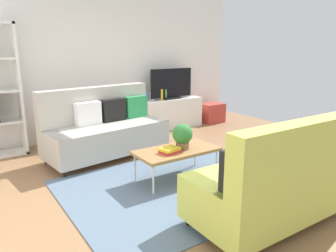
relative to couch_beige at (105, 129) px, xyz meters
The scene contains 16 objects.
ground_plane 1.64m from the couch_beige, 75.30° to the right, with size 7.68×7.68×0.00m, color #936B47.
wall_far 1.67m from the couch_beige, 72.67° to the left, with size 6.40×0.12×2.90m, color white.
area_rug 1.72m from the couch_beige, 77.96° to the right, with size 2.90×2.20×0.01m, color slate.
couch_beige is the anchor object (origin of this frame).
couch_green 2.92m from the couch_beige, 76.60° to the right, with size 1.91×0.87×1.10m.
coffee_table 1.48m from the couch_beige, 74.44° to the right, with size 1.10×0.56×0.42m.
tv_console 2.14m from the couch_beige, 26.03° to the left, with size 1.40×0.44×0.64m, color silver.
tv 2.19m from the couch_beige, 25.55° to the left, with size 1.00×0.20×0.64m.
storage_trunk 3.15m from the couch_beige, 15.51° to the left, with size 0.52×0.40×0.44m, color #B2382D.
potted_plant 1.53m from the couch_beige, 72.01° to the right, with size 0.27×0.27×0.34m.
table_book_0 1.50m from the couch_beige, 80.58° to the right, with size 0.24×0.18×0.03m, color red.
table_book_1 1.50m from the couch_beige, 80.58° to the right, with size 0.24×0.18×0.03m, color gold.
vase_0 1.69m from the couch_beige, 36.37° to the left, with size 0.08×0.08×0.20m, color #4C72B2.
vase_1 1.81m from the couch_beige, 33.65° to the left, with size 0.12×0.12×0.19m, color silver.
bottle_0 1.92m from the couch_beige, 28.35° to the left, with size 0.05×0.05×0.23m, color gold.
bottle_1 2.01m from the couch_beige, 26.94° to the left, with size 0.05×0.05×0.22m, color #3F8C4C.
Camera 1 is at (-2.32, -3.14, 1.73)m, focal length 34.09 mm.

